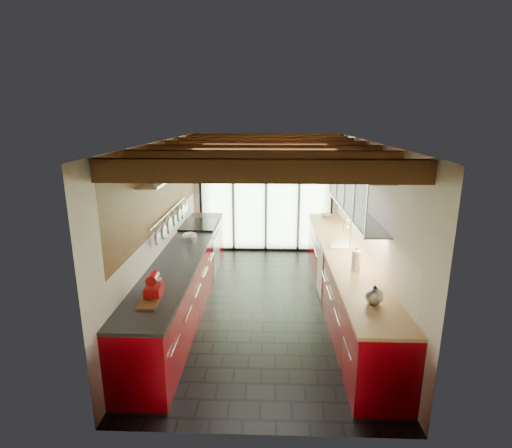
# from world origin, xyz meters

# --- Properties ---
(ground) EXTENTS (5.50, 5.50, 0.00)m
(ground) POSITION_xyz_m (0.00, 0.00, 0.00)
(ground) COLOR black
(ground) RESTS_ON ground
(room_shell) EXTENTS (5.50, 5.50, 5.50)m
(room_shell) POSITION_xyz_m (0.00, 0.00, 1.65)
(room_shell) COLOR silver
(room_shell) RESTS_ON ground
(ceiling_beams) EXTENTS (3.14, 5.06, 4.90)m
(ceiling_beams) POSITION_xyz_m (-0.00, 0.38, 2.46)
(ceiling_beams) COLOR #593316
(ceiling_beams) RESTS_ON ground
(glass_door) EXTENTS (2.95, 0.10, 2.90)m
(glass_door) POSITION_xyz_m (0.00, 2.69, 1.66)
(glass_door) COLOR #C6EAAD
(glass_door) RESTS_ON ground
(left_counter) EXTENTS (0.68, 5.00, 0.92)m
(left_counter) POSITION_xyz_m (-1.28, 0.00, 0.46)
(left_counter) COLOR #92030C
(left_counter) RESTS_ON ground
(range_stove) EXTENTS (0.66, 0.90, 0.97)m
(range_stove) POSITION_xyz_m (-1.28, 1.45, 0.47)
(range_stove) COLOR silver
(range_stove) RESTS_ON ground
(right_counter) EXTENTS (0.68, 5.00, 0.92)m
(right_counter) POSITION_xyz_m (1.27, 0.00, 0.46)
(right_counter) COLOR #92030C
(right_counter) RESTS_ON ground
(sink_assembly) EXTENTS (0.45, 0.52, 0.43)m
(sink_assembly) POSITION_xyz_m (1.29, 0.40, 0.96)
(sink_assembly) COLOR silver
(sink_assembly) RESTS_ON right_counter
(upper_cabinets_right) EXTENTS (0.34, 3.00, 3.00)m
(upper_cabinets_right) POSITION_xyz_m (1.43, 0.30, 1.85)
(upper_cabinets_right) COLOR silver
(upper_cabinets_right) RESTS_ON ground
(left_wall_fixtures) EXTENTS (0.28, 2.60, 0.96)m
(left_wall_fixtures) POSITION_xyz_m (-1.47, 0.29, 1.78)
(left_wall_fixtures) COLOR silver
(left_wall_fixtures) RESTS_ON ground
(stand_mixer) EXTENTS (0.20, 0.33, 0.29)m
(stand_mixer) POSITION_xyz_m (-1.27, -1.63, 1.03)
(stand_mixer) COLOR red
(stand_mixer) RESTS_ON left_counter
(pot_large) EXTENTS (0.25, 0.25, 0.12)m
(pot_large) POSITION_xyz_m (-1.27, 0.52, 0.98)
(pot_large) COLOR silver
(pot_large) RESTS_ON left_counter
(pot_small) EXTENTS (0.27, 0.27, 0.10)m
(pot_small) POSITION_xyz_m (-1.27, 0.50, 0.97)
(pot_small) COLOR silver
(pot_small) RESTS_ON left_counter
(cutting_board) EXTENTS (0.23, 0.31, 0.03)m
(cutting_board) POSITION_xyz_m (-1.27, -1.88, 0.93)
(cutting_board) COLOR brown
(cutting_board) RESTS_ON left_counter
(kettle) EXTENTS (0.20, 0.25, 0.24)m
(kettle) POSITION_xyz_m (1.27, -1.76, 1.03)
(kettle) COLOR silver
(kettle) RESTS_ON right_counter
(paper_towel) EXTENTS (0.16, 0.16, 0.33)m
(paper_towel) POSITION_xyz_m (1.27, -0.76, 1.06)
(paper_towel) COLOR white
(paper_towel) RESTS_ON right_counter
(soap_bottle) EXTENTS (0.09, 0.09, 0.16)m
(soap_bottle) POSITION_xyz_m (1.27, -0.78, 1.00)
(soap_bottle) COLOR silver
(soap_bottle) RESTS_ON right_counter
(bowl) EXTENTS (0.26, 0.26, 0.06)m
(bowl) POSITION_xyz_m (1.27, 2.25, 0.95)
(bowl) COLOR silver
(bowl) RESTS_ON right_counter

